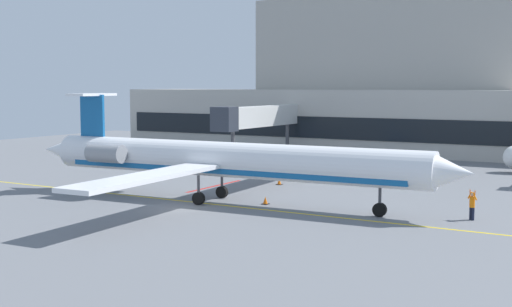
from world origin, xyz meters
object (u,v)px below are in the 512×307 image
object	(u,v)px
marshaller	(472,205)
baggage_tug	(159,154)
regional_jet	(222,160)
pushback_tractor	(321,157)

from	to	relation	value
marshaller	baggage_tug	bearing A→B (deg)	157.04
regional_jet	baggage_tug	world-z (taller)	regional_jet
marshaller	regional_jet	bearing A→B (deg)	-171.72
baggage_tug	marshaller	world-z (taller)	baggage_tug
regional_jet	baggage_tug	size ratio (longest dim) A/B	9.39
baggage_tug	marshaller	size ratio (longest dim) A/B	1.93
regional_jet	pushback_tractor	world-z (taller)	regional_jet
regional_jet	marshaller	size ratio (longest dim) A/B	18.16
regional_jet	pushback_tractor	size ratio (longest dim) A/B	9.16
pushback_tractor	marshaller	world-z (taller)	pushback_tractor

